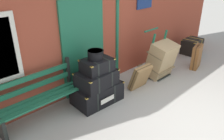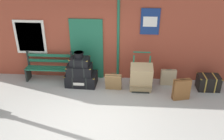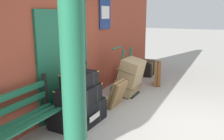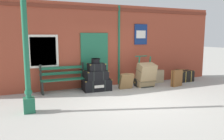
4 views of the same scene
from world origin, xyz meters
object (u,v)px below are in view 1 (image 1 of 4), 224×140
object	(u,v)px
porters_trolley	(155,65)
steamer_trunk_base	(97,93)
suitcase_umber	(165,53)
suitcase_olive	(140,77)
steamer_trunk_top	(97,65)
steamer_trunk_middle	(97,78)
corner_trunk	(192,46)
platform_bench	(39,99)
large_brown_trunk	(161,60)
suitcase_beige	(197,57)
round_hatbox	(95,54)

from	to	relation	value
porters_trolley	steamer_trunk_base	bearing A→B (deg)	177.24
steamer_trunk_base	suitcase_umber	bearing A→B (deg)	4.15
suitcase_olive	steamer_trunk_top	bearing A→B (deg)	167.15
steamer_trunk_middle	corner_trunk	xyz separation A→B (m)	(4.17, 0.04, -0.34)
platform_bench	suitcase_olive	world-z (taller)	platform_bench
large_brown_trunk	suitcase_beige	bearing A→B (deg)	-17.67
platform_bench	steamer_trunk_base	bearing A→B (deg)	-13.92
porters_trolley	suitcase_beige	size ratio (longest dim) A/B	1.73
suitcase_umber	suitcase_olive	distance (m)	1.87
steamer_trunk_top	large_brown_trunk	bearing A→B (deg)	-6.44
steamer_trunk_base	round_hatbox	size ratio (longest dim) A/B	3.25
steamer_trunk_top	suitcase_beige	xyz separation A→B (m)	(3.17, -0.60, -0.54)
steamer_trunk_middle	suitcase_olive	xyz separation A→B (m)	(1.12, -0.25, -0.28)
suitcase_umber	steamer_trunk_top	bearing A→B (deg)	-174.99
suitcase_umber	steamer_trunk_middle	bearing A→B (deg)	-175.02
steamer_trunk_middle	steamer_trunk_base	bearing A→B (deg)	53.77
platform_bench	suitcase_olive	size ratio (longest dim) A/B	2.61
round_hatbox	suitcase_olive	distance (m)	1.41
suitcase_umber	suitcase_beige	xyz separation A→B (m)	(0.27, -0.86, 0.06)
suitcase_olive	corner_trunk	size ratio (longest dim) A/B	0.88
steamer_trunk_middle	porters_trolley	size ratio (longest dim) A/B	0.68
suitcase_umber	suitcase_olive	xyz separation A→B (m)	(-1.80, -0.50, 0.03)
steamer_trunk_middle	steamer_trunk_top	xyz separation A→B (m)	(0.02, 0.00, 0.29)
porters_trolley	suitcase_umber	bearing A→B (deg)	18.11
porters_trolley	suitcase_umber	xyz separation A→B (m)	(0.93, 0.30, -0.00)
platform_bench	suitcase_umber	distance (m)	4.04
round_hatbox	large_brown_trunk	bearing A→B (deg)	-6.80
large_brown_trunk	steamer_trunk_middle	bearing A→B (deg)	173.64
platform_bench	steamer_trunk_top	world-z (taller)	platform_bench
steamer_trunk_top	suitcase_umber	world-z (taller)	steamer_trunk_top
steamer_trunk_base	round_hatbox	xyz separation A→B (m)	(-0.04, -0.03, 0.90)
steamer_trunk_middle	steamer_trunk_top	distance (m)	0.29
suitcase_beige	corner_trunk	world-z (taller)	suitcase_beige
platform_bench	porters_trolley	size ratio (longest dim) A/B	1.33
steamer_trunk_middle	steamer_trunk_top	bearing A→B (deg)	1.24
steamer_trunk_base	steamer_trunk_middle	size ratio (longest dim) A/B	1.26
porters_trolley	steamer_trunk_middle	bearing A→B (deg)	178.58
porters_trolley	large_brown_trunk	distance (m)	0.27
steamer_trunk_middle	round_hatbox	distance (m)	0.53
steamer_trunk_base	porters_trolley	size ratio (longest dim) A/B	0.86
porters_trolley	platform_bench	bearing A→B (deg)	173.03
large_brown_trunk	steamer_trunk_base	bearing A→B (deg)	172.24
large_brown_trunk	suitcase_umber	bearing A→B (deg)	27.14
large_brown_trunk	suitcase_umber	size ratio (longest dim) A/B	1.65
steamer_trunk_middle	suitcase_umber	xyz separation A→B (m)	(2.92, 0.25, -0.31)
large_brown_trunk	suitcase_beige	xyz separation A→B (m)	(1.20, -0.38, -0.15)
steamer_trunk_base	steamer_trunk_top	distance (m)	0.66
steamer_trunk_middle	suitcase_olive	world-z (taller)	steamer_trunk_middle
suitcase_umber	platform_bench	bearing A→B (deg)	178.92
steamer_trunk_top	suitcase_beige	size ratio (longest dim) A/B	0.91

